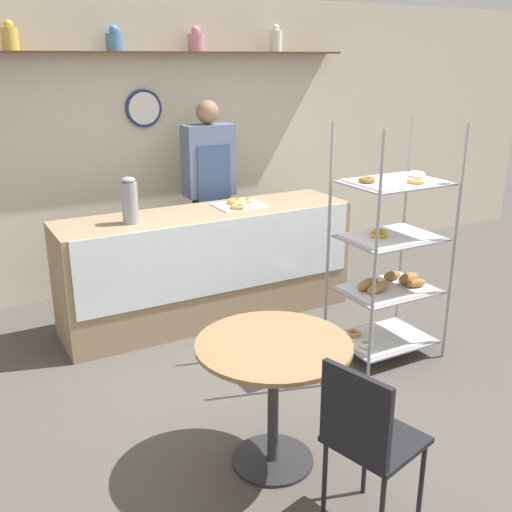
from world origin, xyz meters
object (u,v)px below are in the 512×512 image
(donut_tray_counter, at_px, (239,204))
(cafe_table, at_px, (273,372))
(coffee_carafe, at_px, (130,201))
(person_worker, at_px, (209,190))
(cafe_chair, at_px, (366,434))
(pastry_rack, at_px, (389,264))

(donut_tray_counter, bearing_deg, cafe_table, -112.74)
(coffee_carafe, xyz_separation_m, donut_tray_counter, (0.99, 0.10, -0.16))
(person_worker, height_order, cafe_table, person_worker)
(person_worker, bearing_deg, coffee_carafe, -145.72)
(cafe_chair, bearing_deg, donut_tray_counter, -30.55)
(pastry_rack, distance_m, coffee_carafe, 1.99)
(person_worker, distance_m, donut_tray_counter, 0.56)
(cafe_chair, bearing_deg, person_worker, -27.53)
(cafe_table, distance_m, cafe_chair, 0.67)
(pastry_rack, distance_m, donut_tray_counter, 1.44)
(person_worker, bearing_deg, pastry_rack, -72.95)
(cafe_table, bearing_deg, donut_tray_counter, 67.26)
(coffee_carafe, relative_size, donut_tray_counter, 0.87)
(person_worker, xyz_separation_m, cafe_table, (-0.82, -2.57, -0.42))
(cafe_table, height_order, coffee_carafe, coffee_carafe)
(person_worker, xyz_separation_m, cafe_chair, (-0.73, -3.24, -0.42))
(person_worker, height_order, donut_tray_counter, person_worker)
(pastry_rack, height_order, donut_tray_counter, pastry_rack)
(pastry_rack, relative_size, coffee_carafe, 4.84)
(pastry_rack, xyz_separation_m, cafe_chair, (-1.30, -1.37, -0.17))
(person_worker, relative_size, donut_tray_counter, 4.30)
(cafe_chair, relative_size, donut_tray_counter, 2.16)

